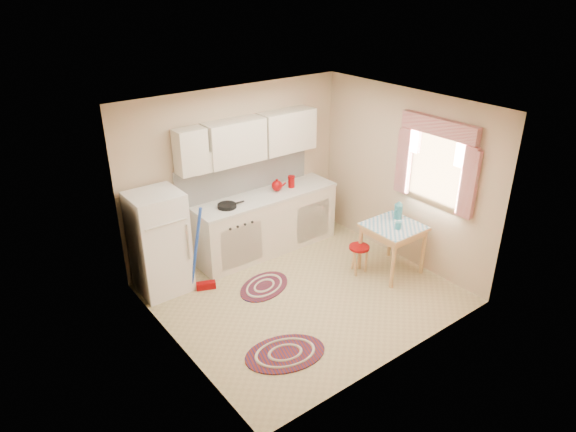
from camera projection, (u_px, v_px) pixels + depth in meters
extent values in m
plane|color=tan|center=(304.00, 294.00, 6.86)|extent=(3.60, 3.60, 0.00)
cube|color=silver|center=(307.00, 108.00, 5.78)|extent=(3.60, 3.20, 0.04)
cube|color=tan|center=(236.00, 172.00, 7.47)|extent=(3.60, 0.04, 2.50)
cube|color=tan|center=(405.00, 262.00, 5.17)|extent=(3.60, 0.04, 2.50)
cube|color=tan|center=(171.00, 252.00, 5.33)|extent=(0.04, 3.20, 2.50)
cube|color=tan|center=(404.00, 177.00, 7.30)|extent=(0.04, 3.20, 2.50)
cube|color=white|center=(244.00, 174.00, 7.55)|extent=(2.25, 0.03, 0.55)
cube|color=silver|center=(249.00, 139.00, 7.19)|extent=(2.25, 0.33, 0.60)
cube|color=white|center=(437.00, 168.00, 6.77)|extent=(0.04, 0.85, 0.95)
cube|color=white|center=(159.00, 243.00, 6.67)|extent=(0.65, 0.60, 1.40)
cube|color=silver|center=(266.00, 224.00, 7.77)|extent=(2.25, 0.60, 0.88)
cube|color=silver|center=(266.00, 196.00, 7.57)|extent=(2.27, 0.62, 0.04)
cylinder|color=black|center=(227.00, 206.00, 7.13)|extent=(0.28, 0.28, 0.05)
cylinder|color=#8F0507|center=(291.00, 182.00, 7.79)|extent=(0.12, 0.12, 0.16)
cube|color=#E0AF70|center=(392.00, 248.00, 7.24)|extent=(0.72, 0.72, 0.72)
cylinder|color=#8F0507|center=(358.00, 259.00, 7.26)|extent=(0.33, 0.33, 0.42)
cylinder|color=teal|center=(398.00, 226.00, 6.97)|extent=(0.10, 0.10, 0.10)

